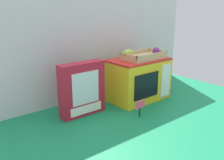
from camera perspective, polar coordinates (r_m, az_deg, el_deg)
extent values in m
plane|color=#147A4C|center=(1.74, 2.55, -5.03)|extent=(1.70, 1.70, 0.00)
cube|color=silver|center=(1.83, -2.48, 8.39)|extent=(1.61, 0.03, 0.76)
cube|color=yellow|center=(1.78, 5.69, 0.02)|extent=(0.41, 0.26, 0.27)
cube|color=red|center=(1.75, 5.82, 4.49)|extent=(0.41, 0.26, 0.01)
cube|color=black|center=(1.66, 7.68, -1.28)|extent=(0.21, 0.01, 0.16)
cube|color=white|center=(1.80, 11.78, -0.09)|extent=(0.09, 0.01, 0.23)
cube|color=tan|center=(1.74, 7.06, 5.04)|extent=(0.29, 0.16, 0.02)
cube|color=tan|center=(1.69, 8.96, 5.42)|extent=(0.29, 0.01, 0.02)
cube|color=tan|center=(1.79, 5.32, 6.18)|extent=(0.29, 0.01, 0.02)
cube|color=tan|center=(1.64, 3.77, 5.28)|extent=(0.01, 0.16, 0.02)
cube|color=tan|center=(1.84, 10.06, 6.27)|extent=(0.01, 0.16, 0.02)
sphere|color=#72287F|center=(1.78, 9.71, 6.39)|extent=(0.05, 0.05, 0.05)
ellipsoid|color=#9EC647|center=(1.68, 3.63, 6.00)|extent=(0.08, 0.05, 0.05)
cube|color=#B2192D|center=(1.52, -6.66, -1.99)|extent=(0.28, 0.08, 0.32)
cube|color=silver|center=(1.49, -5.83, -1.80)|extent=(0.18, 0.00, 0.19)
cube|color=white|center=(1.53, -5.69, -6.43)|extent=(0.21, 0.00, 0.05)
cylinder|color=black|center=(1.53, 6.16, -7.13)|extent=(0.01, 0.01, 0.06)
cube|color=#F44C6B|center=(1.51, 6.28, -5.41)|extent=(0.07, 0.00, 0.05)
sphere|color=red|center=(1.98, 11.85, -1.55)|extent=(0.07, 0.07, 0.07)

